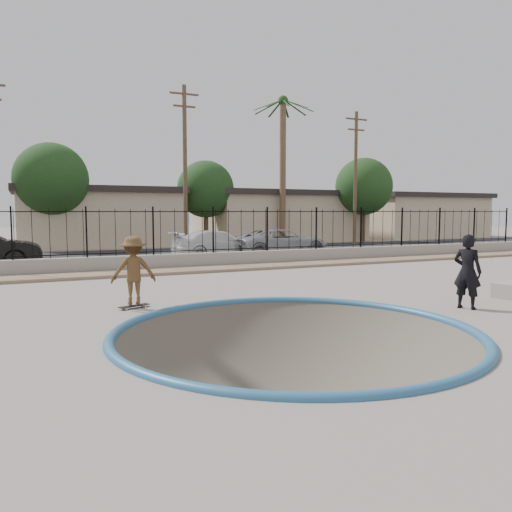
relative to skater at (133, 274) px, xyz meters
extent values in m
cube|color=gray|center=(2.29, 9.27, -1.91)|extent=(120.00, 120.00, 2.20)
torus|color=#295E88|center=(2.29, -3.73, -0.81)|extent=(7.04, 7.04, 0.20)
cube|color=#A18469|center=(2.29, 6.47, -0.76)|extent=(42.00, 1.60, 0.11)
cube|color=gray|center=(2.29, 7.57, -0.51)|extent=(42.00, 0.45, 0.60)
cube|color=black|center=(2.29, 7.57, -0.09)|extent=(40.00, 0.04, 0.03)
cube|color=black|center=(2.29, 7.57, 1.49)|extent=(40.00, 0.04, 0.04)
cube|color=black|center=(2.29, 14.27, -0.79)|extent=(90.00, 8.00, 0.04)
cube|color=tan|center=(2.29, 23.77, 0.94)|extent=(10.00, 8.00, 3.50)
cube|color=#292321|center=(2.29, 23.77, 2.89)|extent=(10.60, 8.60, 0.40)
cube|color=tan|center=(16.29, 23.77, 0.94)|extent=(12.00, 8.00, 3.50)
cube|color=#292321|center=(16.29, 23.77, 2.89)|extent=(12.60, 8.60, 0.40)
cube|color=tan|center=(30.29, 23.77, 0.94)|extent=(11.00, 8.00, 3.50)
cube|color=#292321|center=(30.29, 23.77, 2.89)|extent=(11.60, 8.60, 0.40)
cylinder|color=brown|center=(14.29, 19.27, 4.19)|extent=(0.44, 0.44, 10.00)
sphere|color=#1F4216|center=(14.29, 19.27, 9.14)|extent=(0.70, 0.70, 0.70)
cylinder|color=#473323|center=(6.29, 16.27, 3.94)|extent=(0.24, 0.24, 9.50)
cube|color=#473323|center=(6.29, 16.27, 8.19)|extent=(1.70, 0.10, 0.10)
cube|color=#473323|center=(6.29, 16.27, 7.49)|extent=(1.30, 0.10, 0.10)
cylinder|color=#473323|center=(18.29, 16.27, 3.69)|extent=(0.24, 0.24, 9.00)
cube|color=#473323|center=(18.29, 16.27, 7.69)|extent=(1.70, 0.10, 0.10)
cube|color=#473323|center=(18.29, 16.27, 6.99)|extent=(1.30, 0.10, 0.10)
cylinder|color=#473323|center=(-0.71, 20.27, 0.69)|extent=(0.34, 0.34, 3.00)
sphere|color=#143311|center=(-0.71, 20.27, 3.39)|extent=(4.32, 4.32, 4.32)
cylinder|color=#473323|center=(9.29, 21.27, 0.56)|extent=(0.34, 0.34, 2.75)
sphere|color=#143311|center=(9.29, 21.27, 3.04)|extent=(3.96, 3.96, 3.96)
cylinder|color=#473323|center=(21.29, 19.27, 0.69)|extent=(0.34, 0.34, 3.00)
sphere|color=#143311|center=(21.29, 19.27, 3.39)|extent=(4.32, 4.32, 4.32)
imported|color=brown|center=(0.00, 0.00, 0.00)|extent=(1.11, 0.71, 1.62)
cube|color=black|center=(0.00, 0.00, -0.75)|extent=(0.79, 0.45, 0.02)
cylinder|color=silver|center=(-0.22, -0.16, -0.79)|extent=(0.06, 0.04, 0.05)
cylinder|color=silver|center=(-0.27, -0.03, -0.79)|extent=(0.06, 0.04, 0.05)
cylinder|color=silver|center=(0.27, 0.03, -0.79)|extent=(0.06, 0.04, 0.05)
cylinder|color=silver|center=(0.22, 0.16, -0.79)|extent=(0.06, 0.04, 0.05)
imported|color=black|center=(7.15, -3.40, 0.08)|extent=(0.64, 0.76, 1.78)
imported|color=silver|center=(6.37, 11.16, -0.11)|extent=(4.68, 2.08, 1.34)
imported|color=#92939A|center=(9.58, 10.67, -0.08)|extent=(5.07, 2.44, 1.39)
camera|label=1|loc=(-2.34, -11.88, 1.49)|focal=35.00mm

